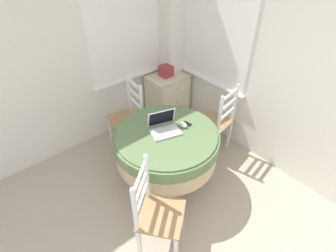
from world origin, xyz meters
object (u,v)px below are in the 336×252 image
at_px(dining_chair_camera_near, 156,213).
at_px(round_dining_table, 166,144).
at_px(laptop, 164,127).
at_px(cell_phone, 187,124).
at_px(computer_mouse, 183,125).
at_px(dining_chair_near_right_window, 216,122).
at_px(storage_box, 166,71).
at_px(dining_chair_near_back_window, 128,117).
at_px(corner_cabinet, 168,96).

bearing_deg(dining_chair_camera_near, round_dining_table, 44.08).
relative_size(laptop, cell_phone, 3.43).
xyz_separation_m(round_dining_table, computer_mouse, (0.22, -0.04, 0.19)).
bearing_deg(dining_chair_near_right_window, cell_phone, -178.28).
xyz_separation_m(round_dining_table, dining_chair_near_right_window, (0.84, -0.01, -0.09)).
height_order(cell_phone, storage_box, storage_box).
xyz_separation_m(dining_chair_near_right_window, dining_chair_camera_near, (-1.44, -0.56, 0.00)).
distance_m(round_dining_table, laptop, 0.21).
distance_m(dining_chair_near_back_window, corner_cabinet, 0.90).
distance_m(laptop, corner_cabinet, 1.38).
bearing_deg(round_dining_table, dining_chair_near_back_window, 88.49).
distance_m(dining_chair_near_back_window, dining_chair_camera_near, 1.53).
xyz_separation_m(dining_chair_near_back_window, dining_chair_near_right_window, (0.82, -0.84, 0.00)).
distance_m(computer_mouse, corner_cabinet, 1.32).
height_order(computer_mouse, cell_phone, computer_mouse).
xyz_separation_m(laptop, corner_cabinet, (0.88, 0.99, -0.41)).
relative_size(laptop, corner_cabinet, 0.52).
height_order(round_dining_table, corner_cabinet, same).
bearing_deg(dining_chair_near_back_window, cell_phone, -73.03).
height_order(dining_chair_near_right_window, corner_cabinet, dining_chair_near_right_window).
height_order(laptop, dining_chair_near_back_window, dining_chair_near_back_window).
relative_size(computer_mouse, dining_chair_near_back_window, 0.10).
xyz_separation_m(cell_phone, storage_box, (0.57, 1.07, 0.07)).
bearing_deg(laptop, corner_cabinet, 48.47).
relative_size(round_dining_table, dining_chair_near_right_window, 1.17).
distance_m(round_dining_table, computer_mouse, 0.29).
bearing_deg(dining_chair_camera_near, cell_phone, 31.98).
bearing_deg(dining_chair_near_right_window, round_dining_table, 179.24).
relative_size(cell_phone, storage_box, 0.62).
bearing_deg(laptop, storage_box, 49.57).
bearing_deg(storage_box, computer_mouse, -120.66).
distance_m(laptop, dining_chair_near_right_window, 0.89).
bearing_deg(computer_mouse, corner_cabinet, 58.06).
bearing_deg(laptop, dining_chair_near_right_window, -4.08).
bearing_deg(dining_chair_camera_near, storage_box, 48.09).
relative_size(cell_phone, corner_cabinet, 0.15).
xyz_separation_m(round_dining_table, cell_phone, (0.28, -0.03, 0.17)).
height_order(cell_phone, dining_chair_near_right_window, dining_chair_near_right_window).
xyz_separation_m(dining_chair_near_back_window, dining_chair_camera_near, (-0.62, -1.40, 0.00)).
xyz_separation_m(corner_cabinet, storage_box, (-0.03, 0.00, 0.44)).
relative_size(round_dining_table, dining_chair_camera_near, 1.17).
xyz_separation_m(cell_phone, corner_cabinet, (0.60, 1.07, -0.37)).
height_order(computer_mouse, dining_chair_camera_near, dining_chair_camera_near).
bearing_deg(dining_chair_near_right_window, dining_chair_near_back_window, 134.31).
bearing_deg(laptop, dining_chair_camera_near, -134.13).
bearing_deg(storage_box, dining_chair_near_right_window, -90.76).
distance_m(dining_chair_camera_near, storage_box, 2.20).
distance_m(cell_phone, corner_cabinet, 1.28).
bearing_deg(dining_chair_near_right_window, dining_chair_camera_near, -158.53).
relative_size(dining_chair_camera_near, storage_box, 5.66).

